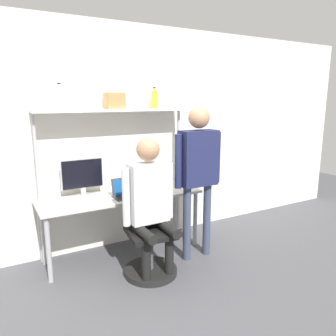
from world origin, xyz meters
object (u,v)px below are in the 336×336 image
at_px(office_chair, 149,246).
at_px(bottle_amber, 154,99).
at_px(person_seated, 150,196).
at_px(storage_box, 115,101).
at_px(monitor, 82,176).
at_px(laptop, 126,191).
at_px(bottle_clear, 60,98).
at_px(person_standing, 198,163).
at_px(cell_phone, 148,194).

bearing_deg(office_chair, bottle_amber, 58.38).
height_order(office_chair, person_seated, person_seated).
distance_m(office_chair, storage_box, 1.67).
relative_size(office_chair, storage_box, 4.49).
relative_size(monitor, person_seated, 0.33).
bearing_deg(office_chair, storage_box, 95.46).
height_order(laptop, storage_box, storage_box).
bearing_deg(bottle_clear, person_standing, -26.88).
height_order(person_standing, storage_box, storage_box).
bearing_deg(person_seated, monitor, 121.71).
bearing_deg(cell_phone, storage_box, 129.41).
bearing_deg(monitor, person_seated, -58.29).
bearing_deg(monitor, laptop, -31.36).
xyz_separation_m(laptop, person_standing, (0.70, -0.42, 0.33)).
relative_size(cell_phone, storage_box, 0.72).
relative_size(laptop, bottle_amber, 1.21).
height_order(monitor, cell_phone, monitor).
bearing_deg(bottle_clear, cell_phone, -20.08).
xyz_separation_m(bottle_clear, storage_box, (0.60, 0.00, -0.03)).
distance_m(laptop, person_standing, 0.88).
distance_m(laptop, storage_box, 1.04).
height_order(laptop, bottle_amber, bottle_amber).
bearing_deg(person_standing, bottle_clear, 153.12).
xyz_separation_m(cell_phone, bottle_clear, (-0.86, 0.32, 1.09)).
bearing_deg(storage_box, bottle_amber, -0.00).
bearing_deg(person_seated, person_standing, 8.33).
bearing_deg(cell_phone, bottle_amber, 51.63).
bearing_deg(cell_phone, office_chair, -115.50).
height_order(laptop, cell_phone, laptop).
bearing_deg(storage_box, cell_phone, -50.59).
bearing_deg(person_standing, storage_box, 136.81).
relative_size(office_chair, person_seated, 0.65).
bearing_deg(bottle_clear, laptop, -22.14).
bearing_deg(laptop, monitor, 148.64).
height_order(cell_phone, person_seated, person_seated).
bearing_deg(monitor, office_chair, -56.46).
distance_m(monitor, office_chair, 1.10).
bearing_deg(office_chair, bottle_clear, 133.21).
relative_size(laptop, cell_phone, 2.09).
bearing_deg(office_chair, cell_phone, 64.50).
xyz_separation_m(laptop, bottle_clear, (-0.62, 0.25, 1.04)).
distance_m(bottle_amber, storage_box, 0.51).
height_order(person_seated, bottle_amber, bottle_amber).
distance_m(person_seated, bottle_amber, 1.30).
bearing_deg(person_standing, office_chair, -175.53).
height_order(office_chair, storage_box, storage_box).
bearing_deg(laptop, office_chair, -83.18).
relative_size(laptop, office_chair, 0.33).
relative_size(person_standing, bottle_amber, 6.73).
bearing_deg(person_seated, storage_box, 94.76).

